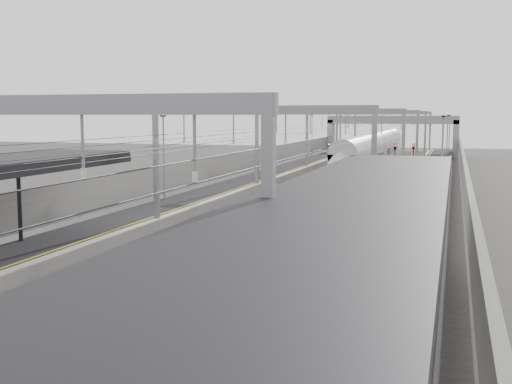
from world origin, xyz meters
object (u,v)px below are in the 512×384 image
Objects in this scene: bench at (417,272)px; signal_green at (329,151)px; train at (371,161)px; overbridge at (392,125)px.

signal_green is (-14.41, 59.38, 0.87)m from bench.
train is 13.38× the size of signal_green.
signal_green is at bearing 123.04° from train.
overbridge is 30.18m from signal_green.
overbridge is 0.47× the size of train.
signal_green reaches higher than bench.
overbridge reaches higher than bench.
overbridge is at bearing 95.91° from bench.
bench is (7.71, -49.08, -0.44)m from train.
overbridge is at bearing 80.03° from signal_green.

